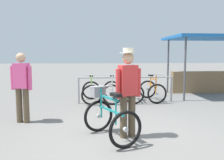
{
  "coord_description": "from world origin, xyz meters",
  "views": [
    {
      "loc": [
        -0.55,
        -4.37,
        1.59
      ],
      "look_at": [
        -0.12,
        1.11,
        1.0
      ],
      "focal_mm": 37.41,
      "sensor_mm": 36.0,
      "label": 1
    }
  ],
  "objects": [
    {
      "name": "racked_bike_white",
      "position": [
        0.07,
        3.45,
        0.37
      ],
      "size": [
        0.74,
        1.16,
        0.98
      ],
      "color": "black",
      "rests_on": "ground"
    },
    {
      "name": "ground_plane",
      "position": [
        0.0,
        0.0,
        0.0
      ],
      "size": [
        80.0,
        80.0,
        0.0
      ],
      "primitive_type": "plane",
      "color": "slate"
    },
    {
      "name": "racked_bike_lime",
      "position": [
        -0.63,
        3.43,
        0.37
      ],
      "size": [
        0.68,
        1.11,
        0.97
      ],
      "color": "black",
      "rests_on": "ground"
    },
    {
      "name": "featured_bicycle",
      "position": [
        -0.27,
        -0.01,
        0.45
      ],
      "size": [
        1.06,
        1.26,
        0.97
      ],
      "color": "black",
      "rests_on": "ground"
    },
    {
      "name": "bike_rack_rail",
      "position": [
        0.53,
        3.29,
        0.66
      ],
      "size": [
        3.21,
        0.17,
        0.88
      ],
      "color": "#99999E",
      "rests_on": "ground"
    },
    {
      "name": "pedestrian_with_backpack",
      "position": [
        -2.22,
        1.2,
        0.94
      ],
      "size": [
        0.51,
        0.4,
        1.64
      ],
      "color": "brown",
      "rests_on": "ground"
    },
    {
      "name": "racked_bike_blue",
      "position": [
        0.77,
        3.47,
        0.37
      ],
      "size": [
        0.7,
        1.12,
        0.97
      ],
      "color": "black",
      "rests_on": "ground"
    },
    {
      "name": "racked_bike_orange",
      "position": [
        1.47,
        3.5,
        0.37
      ],
      "size": [
        0.73,
        1.13,
        0.97
      ],
      "color": "black",
      "rests_on": "ground"
    },
    {
      "name": "market_stall",
      "position": [
        3.88,
        4.68,
        1.39
      ],
      "size": [
        3.12,
        2.32,
        2.3
      ],
      "color": "#4C4C51",
      "rests_on": "ground"
    },
    {
      "name": "person_with_featured_bike",
      "position": [
        0.1,
        0.01,
        0.95
      ],
      "size": [
        0.5,
        0.32,
        1.72
      ],
      "color": "brown",
      "rests_on": "ground"
    }
  ]
}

